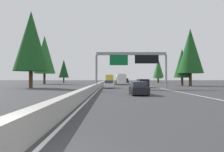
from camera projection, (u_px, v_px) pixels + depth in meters
The scene contains 20 objects.
ground_plane at pixel (103, 85), 64.37m from camera, with size 320.00×320.00×0.00m, color #38383A.
median_barrier at pixel (104, 82), 84.37m from camera, with size 180.00×0.56×0.90m, color #ADAAA3.
shoulder_stripe_right at pixel (138, 84), 74.47m from camera, with size 160.00×0.16×0.01m, color silver.
shoulder_stripe_median at pixel (105, 84), 74.37m from camera, with size 160.00×0.16×0.01m, color silver.
sign_gantry_overhead at pixel (132, 60), 38.33m from camera, with size 0.50×12.68×6.46m.
sedan_near_right at pixel (139, 89), 24.26m from camera, with size 4.40×1.80×1.47m.
minivan_far_center at pixel (143, 83), 45.65m from camera, with size 5.00×1.95×1.69m.
bus_far_right at pixel (121, 79), 66.21m from camera, with size 11.50×2.55×3.10m.
sedan_near_center at pixel (118, 81), 92.02m from camera, with size 4.40×1.80×1.47m.
box_truck_mid_center at pixel (110, 79), 70.19m from camera, with size 8.50×2.40×2.95m.
sedan_mid_right at pixel (109, 84), 41.39m from camera, with size 4.40×1.80×1.47m.
pickup_far_left at pixel (126, 81), 93.12m from camera, with size 5.60×2.00×1.86m.
sedan_mid_left at pixel (109, 81), 86.04m from camera, with size 4.40×1.80×1.47m.
conifer_right_near at pixel (182, 63), 54.25m from camera, with size 4.08×4.08×9.28m.
conifer_right_mid at pixel (190, 51), 53.12m from camera, with size 6.20×6.20×14.10m.
conifer_right_far at pixel (158, 68), 91.27m from camera, with size 4.51×4.51×10.25m.
conifer_right_distant at pixel (158, 70), 87.44m from camera, with size 3.64×3.64×8.28m.
conifer_left_near at pixel (31, 41), 41.45m from camera, with size 6.49×6.49×14.75m.
conifer_left_mid at pixel (44, 55), 70.23m from camera, with size 6.89×6.89×15.66m.
conifer_left_far at pixel (64, 69), 92.42m from camera, with size 4.35×4.35×9.88m.
Camera 1 is at (-4.41, -2.12, 1.84)m, focal length 34.86 mm.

